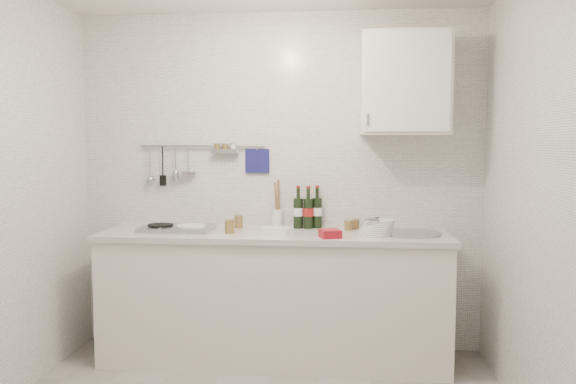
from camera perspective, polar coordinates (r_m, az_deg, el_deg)
The scene contains 15 objects.
back_wall at distance 4.21m, azimuth -0.94°, elevation 1.00°, with size 3.00×0.02×2.50m, color silver.
wall_right at distance 2.97m, azimuth 25.73°, elevation -1.17°, with size 0.02×2.80×2.50m, color silver.
counter at distance 4.06m, azimuth -1.32°, elevation -10.89°, with size 2.44×0.64×0.96m.
wall_rail at distance 4.28m, azimuth -8.97°, elevation 3.36°, with size 0.98×0.09×0.34m.
wall_cabinet at distance 4.03m, azimuth 11.78°, elevation 10.68°, with size 0.60×0.38×0.70m.
plate_stack_hob at distance 4.02m, azimuth -9.96°, elevation -3.66°, with size 0.24×0.23×0.04m.
plate_stack_sink at distance 3.87m, azimuth 9.06°, elevation -3.58°, with size 0.25×0.24×0.11m.
wine_bottles at distance 4.11m, azimuth 2.03°, elevation -1.55°, with size 0.21×0.11×0.31m.
butter_dish at distance 3.80m, azimuth -1.23°, elevation -4.02°, with size 0.19×0.09×0.06m, color white.
strawberry_punnet at distance 3.72m, azimuth 4.30°, elevation -4.25°, with size 0.13×0.13×0.05m, color #A8122B.
utensil_crock at distance 4.18m, azimuth -1.11°, elevation -2.43°, with size 0.09×0.09×0.35m.
jar_a at distance 4.15m, azimuth -5.04°, elevation -2.97°, with size 0.07×0.07×0.10m.
jar_b at distance 4.14m, azimuth 6.88°, elevation -3.18°, with size 0.06×0.06×0.07m.
jar_c at distance 4.05m, azimuth 6.18°, elevation -3.32°, with size 0.06×0.06×0.08m.
jar_d at distance 3.91m, azimuth -5.97°, elevation -3.44°, with size 0.07×0.07×0.10m.
Camera 1 is at (0.47, -2.77, 1.54)m, focal length 35.00 mm.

